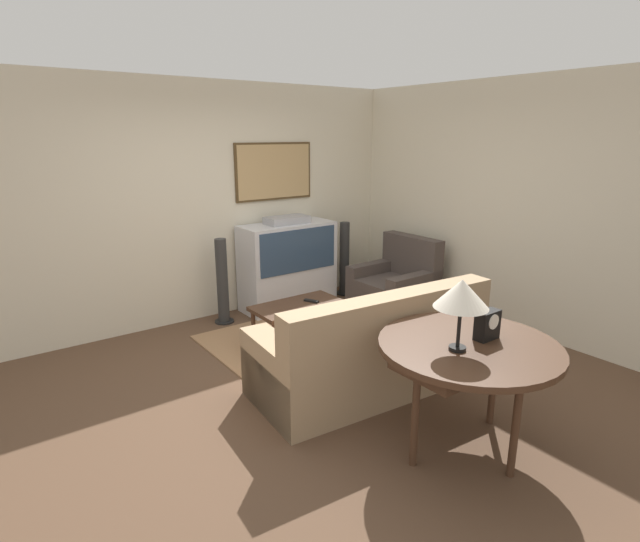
# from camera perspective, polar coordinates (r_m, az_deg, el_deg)

# --- Properties ---
(ground_plane) EXTENTS (12.00, 12.00, 0.00)m
(ground_plane) POSITION_cam_1_polar(r_m,az_deg,el_deg) (4.48, -1.54, -12.83)
(ground_plane) COLOR brown
(wall_back) EXTENTS (12.00, 0.10, 2.70)m
(wall_back) POSITION_cam_1_polar(r_m,az_deg,el_deg) (5.87, -13.64, 7.53)
(wall_back) COLOR beige
(wall_back) RESTS_ON ground_plane
(wall_right) EXTENTS (0.06, 12.00, 2.70)m
(wall_right) POSITION_cam_1_polar(r_m,az_deg,el_deg) (5.91, 19.91, 7.04)
(wall_right) COLOR beige
(wall_right) RESTS_ON ground_plane
(area_rug) EXTENTS (2.00, 1.71, 0.01)m
(area_rug) POSITION_cam_1_polar(r_m,az_deg,el_deg) (5.34, -0.97, -7.89)
(area_rug) COLOR #99704C
(area_rug) RESTS_ON ground_plane
(tv) EXTENTS (1.17, 0.50, 1.15)m
(tv) POSITION_cam_1_polar(r_m,az_deg,el_deg) (6.20, -3.70, 0.71)
(tv) COLOR silver
(tv) RESTS_ON ground_plane
(couch) EXTENTS (2.02, 1.04, 0.92)m
(couch) POSITION_cam_1_polar(r_m,az_deg,el_deg) (4.30, 5.87, -9.40)
(couch) COLOR tan
(couch) RESTS_ON ground_plane
(armchair) EXTENTS (0.83, 0.88, 0.89)m
(armchair) POSITION_cam_1_polar(r_m,az_deg,el_deg) (6.29, 8.66, -1.73)
(armchair) COLOR #473D38
(armchair) RESTS_ON ground_plane
(coffee_table) EXTENTS (0.94, 0.50, 0.43)m
(coffee_table) POSITION_cam_1_polar(r_m,az_deg,el_deg) (5.15, -2.47, -4.33)
(coffee_table) COLOR #472D1E
(coffee_table) RESTS_ON ground_plane
(console_table) EXTENTS (1.20, 1.20, 0.78)m
(console_table) POSITION_cam_1_polar(r_m,az_deg,el_deg) (3.50, 16.67, -8.90)
(console_table) COLOR #472D1E
(console_table) RESTS_ON ground_plane
(table_lamp) EXTENTS (0.34, 0.34, 0.47)m
(table_lamp) POSITION_cam_1_polar(r_m,az_deg,el_deg) (3.22, 15.88, -2.59)
(table_lamp) COLOR black
(table_lamp) RESTS_ON console_table
(mantel_clock) EXTENTS (0.18, 0.10, 0.20)m
(mantel_clock) POSITION_cam_1_polar(r_m,az_deg,el_deg) (3.54, 18.58, -5.86)
(mantel_clock) COLOR black
(mantel_clock) RESTS_ON console_table
(remote) EXTENTS (0.11, 0.16, 0.02)m
(remote) POSITION_cam_1_polar(r_m,az_deg,el_deg) (5.20, -1.01, -3.44)
(remote) COLOR black
(remote) RESTS_ON coffee_table
(speaker_tower_left) EXTENTS (0.22, 0.22, 0.99)m
(speaker_tower_left) POSITION_cam_1_polar(r_m,az_deg,el_deg) (5.79, -11.09, -1.43)
(speaker_tower_left) COLOR black
(speaker_tower_left) RESTS_ON ground_plane
(speaker_tower_right) EXTENTS (0.22, 0.22, 0.99)m
(speaker_tower_right) POSITION_cam_1_polar(r_m,az_deg,el_deg) (6.72, 2.80, 1.20)
(speaker_tower_right) COLOR black
(speaker_tower_right) RESTS_ON ground_plane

